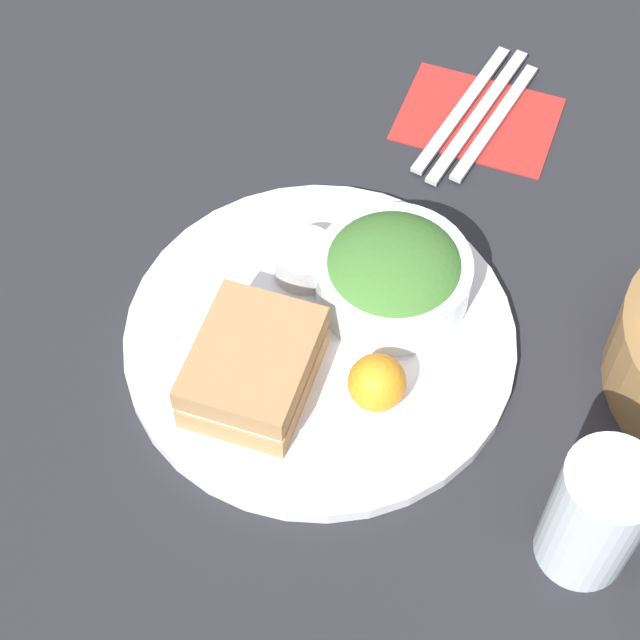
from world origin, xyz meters
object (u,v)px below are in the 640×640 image
object	(u,v)px
sandwich	(253,367)
spoon	(495,122)
dressing_cup	(305,260)
drink_glass	(596,515)
knife	(478,115)
fork	(462,108)
plate	(320,338)
salad_bowl	(393,274)

from	to	relation	value
sandwich	spoon	distance (m)	0.38
dressing_cup	drink_glass	size ratio (longest dim) A/B	0.45
dressing_cup	spoon	xyz separation A→B (m)	(-0.24, 0.11, -0.02)
dressing_cup	knife	size ratio (longest dim) A/B	0.27
dressing_cup	knife	bearing A→B (deg)	159.91
sandwich	dressing_cup	distance (m)	0.12
dressing_cup	spoon	size ratio (longest dim) A/B	0.31
fork	sandwich	bearing A→B (deg)	179.60
plate	dressing_cup	distance (m)	0.07
knife	dressing_cup	bearing A→B (deg)	170.12
drink_glass	plate	bearing A→B (deg)	-112.97
sandwich	knife	size ratio (longest dim) A/B	0.57
dressing_cup	fork	size ratio (longest dim) A/B	0.28
dressing_cup	knife	distance (m)	0.26
salad_bowl	plate	bearing A→B (deg)	-34.42
salad_bowl	fork	bearing A→B (deg)	-178.54
salad_bowl	spoon	size ratio (longest dim) A/B	0.76
fork	knife	distance (m)	0.02
knife	spoon	bearing A→B (deg)	-90.00
spoon	dressing_cup	bearing A→B (deg)	166.26
salad_bowl	spoon	bearing A→B (deg)	172.91
salad_bowl	dressing_cup	distance (m)	0.08
plate	spoon	bearing A→B (deg)	166.43
fork	spoon	distance (m)	0.04
drink_glass	spoon	distance (m)	0.44
dressing_cup	spoon	distance (m)	0.26
knife	spoon	xyz separation A→B (m)	(0.00, 0.02, 0.00)
fork	plate	bearing A→B (deg)	-176.63
dressing_cup	spoon	bearing A→B (deg)	156.05
salad_bowl	knife	bearing A→B (deg)	177.23
fork	salad_bowl	bearing A→B (deg)	-168.33
sandwich	fork	size ratio (longest dim) A/B	0.60
sandwich	salad_bowl	xyz separation A→B (m)	(-0.13, 0.08, -0.00)
dressing_cup	fork	xyz separation A→B (m)	(-0.25, 0.07, -0.02)
drink_glass	fork	world-z (taller)	drink_glass
drink_glass	fork	xyz separation A→B (m)	(-0.41, -0.21, -0.05)
spoon	fork	bearing A→B (deg)	90.00
plate	spoon	xyz separation A→B (m)	(-0.30, 0.07, -0.00)
salad_bowl	dressing_cup	xyz separation A→B (m)	(0.01, -0.08, -0.01)
dressing_cup	drink_glass	distance (m)	0.33
salad_bowl	fork	distance (m)	0.24
plate	fork	bearing A→B (deg)	173.17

